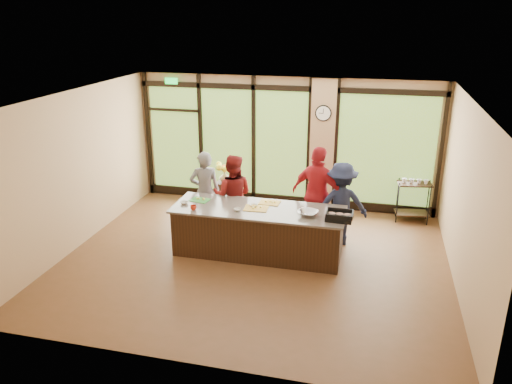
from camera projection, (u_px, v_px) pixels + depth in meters
The scene contains 25 objects.
floor at pixel (255, 260), 9.27m from camera, with size 7.00×7.00×0.00m, color brown.
ceiling at pixel (254, 98), 8.24m from camera, with size 7.00×7.00×0.00m, color silver.
back_wall at pixel (286, 143), 11.49m from camera, with size 7.00×7.00×0.00m, color tan.
left_wall at pixel (77, 170), 9.53m from camera, with size 6.00×6.00×0.00m, color tan.
right_wall at pixel (467, 201), 7.97m from camera, with size 6.00×6.00×0.00m, color tan.
window_wall at pixel (292, 148), 11.45m from camera, with size 6.90×0.12×3.00m.
island_base at pixel (258, 232), 9.39m from camera, with size 3.10×1.00×0.88m, color black.
countertop at pixel (258, 209), 9.23m from camera, with size 3.20×1.10×0.04m, color slate.
wall_clock at pixel (323, 113), 10.92m from camera, with size 0.36×0.04×0.36m.
cook_left at pixel (205, 191), 10.29m from camera, with size 0.62×0.41×1.71m, color slate.
cook_midleft at pixel (233, 195), 10.08m from camera, with size 0.82×0.64×1.70m, color maroon.
cook_midright at pixel (318, 195), 9.78m from camera, with size 1.13×0.47×1.93m, color #A91A22.
cook_right at pixel (341, 204), 9.68m from camera, with size 1.07×0.62×1.66m, color #1B213B.
roasting_pan at pixel (339, 218), 8.71m from camera, with size 0.46×0.36×0.08m, color black.
mixing_bowl at pixel (308, 213), 8.90m from camera, with size 0.35×0.35×0.09m, color silver.
cutting_board_left at pixel (200, 200), 9.62m from camera, with size 0.36×0.27×0.01m, color green.
cutting_board_center at pixel (270, 203), 9.49m from camera, with size 0.39×0.29×0.01m, color gold.
cutting_board_right at pixel (256, 208), 9.21m from camera, with size 0.43×0.33×0.01m, color gold.
prep_bowl_near at pixel (184, 203), 9.42m from camera, with size 0.15×0.15×0.05m, color silver.
prep_bowl_mid at pixel (237, 210), 9.11m from camera, with size 0.13×0.13×0.04m, color silver.
prep_bowl_far at pixel (254, 205), 9.32m from camera, with size 0.14×0.14×0.03m, color silver.
red_ramekin at pixel (193, 208), 9.14m from camera, with size 0.12×0.12×0.09m, color red.
flower_stand at pixel (225, 198), 11.28m from camera, with size 0.38×0.38×0.75m, color black.
flower_vase at pixel (225, 177), 11.11m from camera, with size 0.23×0.23×0.24m, color #988153.
bar_cart at pixel (413, 196), 10.82m from camera, with size 0.76×0.51×0.97m.
Camera 1 is at (1.98, -8.03, 4.36)m, focal length 35.00 mm.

